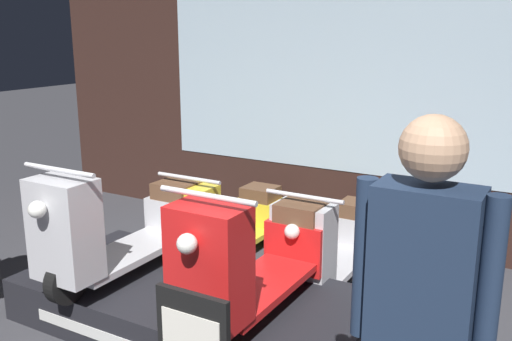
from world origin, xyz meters
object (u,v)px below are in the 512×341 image
person_right_browsing (420,317)px  scooter_backrow_1 (331,244)px  scooter_display_left (123,227)px  scooter_display_right (257,257)px  scooter_backrow_0 (226,223)px

person_right_browsing → scooter_backrow_1: bearing=119.7°
scooter_display_left → scooter_backrow_1: size_ratio=1.00×
scooter_display_right → person_right_browsing: person_right_browsing is taller
scooter_display_left → scooter_backrow_1: 1.68m
scooter_backrow_0 → scooter_backrow_1: same height
scooter_display_right → scooter_backrow_0: size_ratio=1.00×
scooter_display_right → scooter_display_left: bearing=180.0°
scooter_backrow_0 → scooter_display_left: bearing=-95.5°
person_right_browsing → scooter_display_left: bearing=157.7°
scooter_display_left → scooter_backrow_0: scooter_display_left is taller
scooter_backrow_1 → scooter_display_left: bearing=-133.8°
scooter_backrow_0 → person_right_browsing: person_right_browsing is taller
scooter_backrow_0 → person_right_browsing: size_ratio=0.89×
scooter_backrow_1 → scooter_display_right: bearing=-90.6°
scooter_display_left → person_right_browsing: bearing=-22.3°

